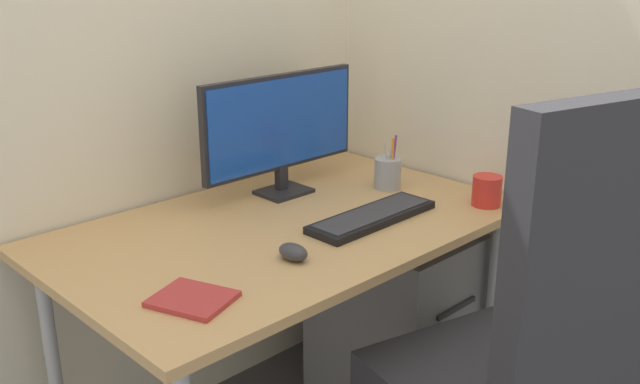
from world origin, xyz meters
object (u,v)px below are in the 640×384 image
at_px(office_chair, 526,354).
at_px(keyboard, 372,217).
at_px(monitor, 281,126).
at_px(filing_cabinet, 393,315).
at_px(coffee_mug, 487,191).
at_px(pen_holder, 388,173).
at_px(mouse, 293,252).
at_px(notebook, 193,299).

distance_m(office_chair, keyboard, 0.59).
relative_size(monitor, keyboard, 1.38).
distance_m(filing_cabinet, keyboard, 0.52).
xyz_separation_m(monitor, coffee_mug, (0.37, -0.52, -0.17)).
bearing_deg(filing_cabinet, keyboard, -156.41).
distance_m(pen_holder, coffee_mug, 0.33).
bearing_deg(office_chair, filing_cabinet, 63.02).
bearing_deg(mouse, monitor, 49.98).
height_order(pen_holder, notebook, pen_holder).
relative_size(office_chair, coffee_mug, 9.88).
bearing_deg(mouse, office_chair, -66.83).
xyz_separation_m(keyboard, coffee_mug, (0.34, -0.15, 0.03)).
bearing_deg(mouse, notebook, -179.83).
bearing_deg(notebook, mouse, -18.83).
bearing_deg(mouse, filing_cabinet, 12.46).
relative_size(pen_holder, coffee_mug, 1.46).
bearing_deg(office_chair, monitor, 85.13).
bearing_deg(notebook, filing_cabinet, -10.69).
xyz_separation_m(monitor, keyboard, (0.02, -0.36, -0.20)).
bearing_deg(filing_cabinet, monitor, 135.09).
bearing_deg(coffee_mug, notebook, 174.29).
distance_m(filing_cabinet, monitor, 0.75).
bearing_deg(mouse, pen_holder, 17.11).
bearing_deg(monitor, office_chair, -94.87).
height_order(keyboard, coffee_mug, coffee_mug).
bearing_deg(pen_holder, monitor, 143.67).
bearing_deg(office_chair, notebook, 137.16).
distance_m(mouse, pen_holder, 0.63).
bearing_deg(monitor, notebook, -146.32).
distance_m(mouse, coffee_mug, 0.70).
relative_size(filing_cabinet, monitor, 1.04).
distance_m(filing_cabinet, mouse, 0.75).
distance_m(keyboard, pen_holder, 0.30).
distance_m(notebook, coffee_mug, 1.00).
bearing_deg(keyboard, office_chair, -100.18).
height_order(keyboard, mouse, mouse).
xyz_separation_m(office_chair, coffee_mug, (0.44, 0.41, 0.19)).
xyz_separation_m(office_chair, filing_cabinet, (0.34, 0.67, -0.29)).
bearing_deg(pen_holder, coffee_mug, -74.02).
relative_size(filing_cabinet, coffee_mug, 4.95).
relative_size(office_chair, mouse, 14.06).
bearing_deg(office_chair, keyboard, 79.82).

